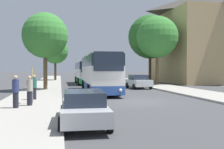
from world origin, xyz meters
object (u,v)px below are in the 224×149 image
(bus_front, at_px, (99,72))
(tree_left_near, at_px, (55,51))
(pedestrian_waiting_near, at_px, (30,90))
(bus_stop_sign, at_px, (32,80))
(parked_car_right_near, at_px, (139,81))
(pedestrian_waiting_far, at_px, (16,91))
(tree_left_far, at_px, (45,36))
(tree_right_mid, at_px, (157,37))
(tree_right_near, at_px, (150,37))
(pedestrian_walking_back, at_px, (34,87))
(parked_car_left_curb, at_px, (84,107))
(bus_middle, at_px, (86,72))

(bus_front, distance_m, tree_left_near, 25.01)
(pedestrian_waiting_near, bearing_deg, bus_stop_sign, 114.58)
(parked_car_right_near, xyz_separation_m, pedestrian_waiting_far, (-11.12, -13.71, 0.24))
(pedestrian_waiting_near, distance_m, tree_left_far, 12.60)
(tree_right_mid, bearing_deg, parked_car_right_near, -131.04)
(tree_left_near, bearing_deg, tree_left_far, -91.58)
(tree_right_near, bearing_deg, bus_stop_sign, -126.09)
(pedestrian_waiting_near, distance_m, pedestrian_walking_back, 2.97)
(parked_car_left_curb, relative_size, tree_right_mid, 0.51)
(tree_right_near, relative_size, tree_right_mid, 1.10)
(bus_front, height_order, tree_right_mid, tree_right_mid)
(bus_stop_sign, height_order, tree_right_near, tree_right_near)
(bus_middle, height_order, parked_car_left_curb, bus_middle)
(pedestrian_walking_back, xyz_separation_m, tree_right_near, (14.79, 18.13, 5.93))
(bus_front, xyz_separation_m, tree_right_mid, (9.08, 8.35, 4.57))
(parked_car_left_curb, relative_size, pedestrian_walking_back, 2.75)
(bus_stop_sign, bearing_deg, tree_left_far, 88.97)
(pedestrian_waiting_near, bearing_deg, tree_left_near, 117.20)
(bus_middle, height_order, tree_left_far, tree_left_far)
(pedestrian_waiting_far, height_order, tree_left_far, tree_left_far)
(tree_right_mid, bearing_deg, tree_left_near, 130.42)
(tree_left_near, relative_size, tree_right_near, 0.77)
(bus_front, distance_m, parked_car_left_curb, 14.57)
(parked_car_left_curb, distance_m, bus_stop_sign, 6.72)
(bus_stop_sign, relative_size, tree_left_near, 0.29)
(bus_middle, height_order, pedestrian_walking_back, bus_middle)
(pedestrian_waiting_far, distance_m, tree_right_near, 27.46)
(bus_front, height_order, tree_right_near, tree_right_near)
(parked_car_right_near, xyz_separation_m, pedestrian_walking_back, (-10.51, -9.88, 0.20))
(tree_left_far, bearing_deg, parked_car_left_curb, -81.89)
(pedestrian_waiting_near, height_order, pedestrian_waiting_far, pedestrian_waiting_far)
(bus_middle, relative_size, pedestrian_waiting_near, 6.28)
(bus_middle, height_order, pedestrian_waiting_far, bus_middle)
(bus_middle, relative_size, bus_stop_sign, 4.76)
(tree_right_mid, bearing_deg, parked_car_left_curb, -117.54)
(tree_right_mid, bearing_deg, bus_middle, 147.94)
(bus_middle, relative_size, pedestrian_walking_back, 6.39)
(bus_front, relative_size, pedestrian_waiting_far, 6.73)
(pedestrian_waiting_near, xyz_separation_m, tree_left_far, (0.26, 11.73, 4.59))
(bus_stop_sign, relative_size, pedestrian_waiting_near, 1.32)
(bus_middle, distance_m, tree_right_mid, 11.59)
(parked_car_right_near, xyz_separation_m, pedestrian_waiting_near, (-10.49, -12.85, 0.21))
(tree_right_near, bearing_deg, parked_car_left_curb, -114.70)
(parked_car_left_curb, height_order, tree_left_near, tree_left_near)
(bus_middle, relative_size, tree_left_far, 1.39)
(tree_left_near, distance_m, tree_right_near, 18.62)
(bus_stop_sign, bearing_deg, tree_right_mid, 48.86)
(bus_stop_sign, bearing_deg, pedestrian_waiting_far, -111.13)
(pedestrian_waiting_far, relative_size, pedestrian_walking_back, 1.05)
(parked_car_right_near, distance_m, tree_left_far, 11.35)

